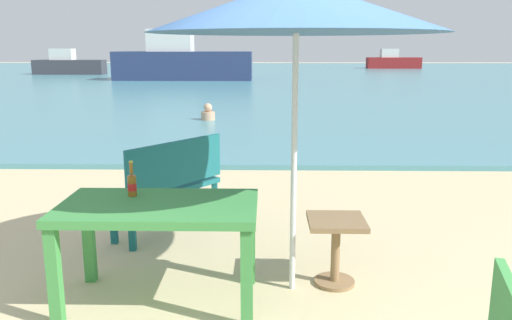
{
  "coord_description": "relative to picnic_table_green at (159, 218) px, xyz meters",
  "views": [
    {
      "loc": [
        -0.54,
        -2.67,
        1.85
      ],
      "look_at": [
        -0.65,
        3.0,
        0.6
      ],
      "focal_mm": 36.29,
      "sensor_mm": 36.0,
      "label": 1
    }
  ],
  "objects": [
    {
      "name": "boat_fishing_trawler",
      "position": [
        11.15,
        39.93,
        -0.0
      ],
      "size": [
        4.34,
        1.18,
        1.58
      ],
      "color": "maroon",
      "rests_on": "sea_water"
    },
    {
      "name": "bench_teal_center",
      "position": [
        -0.18,
        1.45,
        -0.11
      ],
      "size": [
        1.02,
        1.17,
        0.95
      ],
      "color": "#196066",
      "rests_on": "ground_plane"
    },
    {
      "name": "swimmer_person",
      "position": [
        -0.67,
        9.12,
        -0.41
      ],
      "size": [
        0.34,
        0.34,
        0.41
      ],
      "color": "tan",
      "rests_on": "sea_water"
    },
    {
      "name": "sea_water",
      "position": [
        1.3,
        29.17,
        -0.61
      ],
      "size": [
        120.0,
        50.0,
        0.08
      ],
      "primitive_type": "cube",
      "color": "teal",
      "rests_on": "ground_plane"
    },
    {
      "name": "picnic_table_green",
      "position": [
        0.0,
        0.0,
        0.0
      ],
      "size": [
        1.4,
        0.8,
        0.76
      ],
      "color": "#3D8C42",
      "rests_on": "ground_plane"
    },
    {
      "name": "side_table_wood",
      "position": [
        1.31,
        0.33,
        -0.3
      ],
      "size": [
        0.44,
        0.44,
        0.54
      ],
      "color": "olive",
      "rests_on": "ground_plane"
    },
    {
      "name": "patio_umbrella",
      "position": [
        0.97,
        0.24,
        1.47
      ],
      "size": [
        2.1,
        2.1,
        2.3
      ],
      "color": "silver",
      "rests_on": "ground_plane"
    },
    {
      "name": "beer_bottle_amber",
      "position": [
        -0.23,
        0.18,
        0.2
      ],
      "size": [
        0.07,
        0.07,
        0.26
      ],
      "color": "brown",
      "rests_on": "picnic_table_green"
    },
    {
      "name": "boat_cargo_ship",
      "position": [
        -3.82,
        24.71,
        0.39
      ],
      "size": [
        7.34,
        2.0,
        2.67
      ],
      "color": "navy",
      "rests_on": "sea_water"
    },
    {
      "name": "boat_ferry",
      "position": [
        -12.06,
        30.24,
        0.02
      ],
      "size": [
        4.49,
        1.23,
        1.63
      ],
      "color": "#38383F",
      "rests_on": "sea_water"
    }
  ]
}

